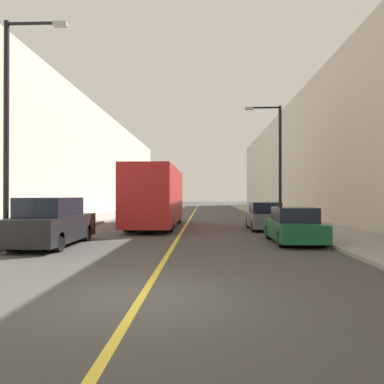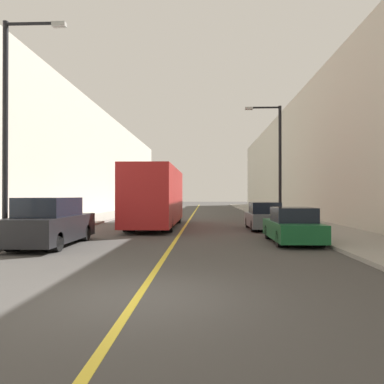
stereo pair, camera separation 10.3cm
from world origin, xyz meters
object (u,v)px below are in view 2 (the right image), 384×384
object	(u,v)px
car_right_near	(293,227)
car_right_mid	(264,217)
bus	(156,196)
street_lamp_right	(277,157)
street_lamp_left	(10,119)
parked_suv_left	(51,223)

from	to	relation	value
car_right_near	car_right_mid	distance (m)	5.84
bus	street_lamp_right	distance (m)	8.30
street_lamp_left	street_lamp_right	world-z (taller)	street_lamp_left
parked_suv_left	car_right_near	distance (m)	9.55
bus	car_right_mid	bearing A→B (deg)	-13.85
car_right_mid	street_lamp_left	bearing A→B (deg)	-144.22
bus	street_lamp_left	distance (m)	10.50
car_right_near	street_lamp_left	xyz separation A→B (m)	(-10.79, -1.77, 4.13)
bus	car_right_near	xyz separation A→B (m)	(6.57, -7.39, -1.23)
parked_suv_left	street_lamp_left	bearing A→B (deg)	-156.07
parked_suv_left	car_right_mid	bearing A→B (deg)	37.24
parked_suv_left	car_right_mid	xyz separation A→B (m)	(9.23, 7.02, -0.17)
street_lamp_right	parked_suv_left	bearing A→B (deg)	-135.60
car_right_near	street_lamp_right	distance (m)	10.01
parked_suv_left	car_right_mid	size ratio (longest dim) A/B	1.16
car_right_mid	street_lamp_left	size ratio (longest dim) A/B	0.51
parked_suv_left	car_right_mid	distance (m)	11.60
parked_suv_left	street_lamp_right	distance (m)	15.26
car_right_near	car_right_mid	xyz separation A→B (m)	(-0.25, 5.83, 0.04)
bus	car_right_mid	world-z (taller)	bus
car_right_near	parked_suv_left	bearing A→B (deg)	-172.87
bus	street_lamp_left	xyz separation A→B (m)	(-4.22, -9.16, 2.90)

